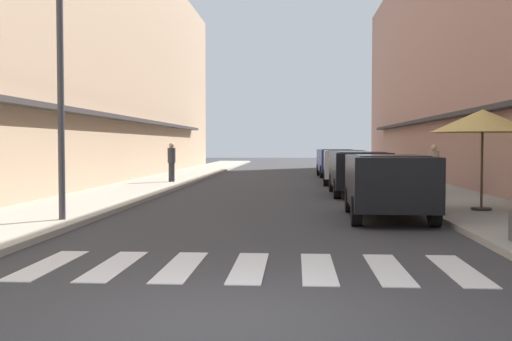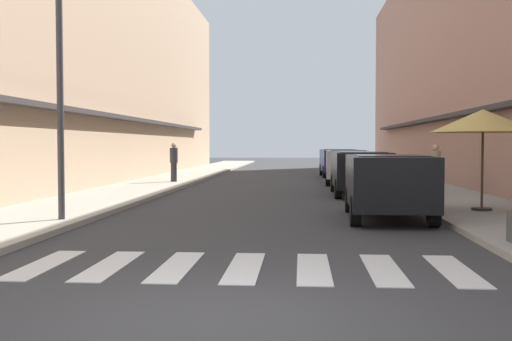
# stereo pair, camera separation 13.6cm
# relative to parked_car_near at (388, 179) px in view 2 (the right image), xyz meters

# --- Properties ---
(ground_plane) EXTENTS (109.90, 109.90, 0.00)m
(ground_plane) POSITION_rel_parked_car_near_xyz_m (-2.75, 11.57, -0.92)
(ground_plane) COLOR #38383A
(sidewalk_left) EXTENTS (2.96, 69.93, 0.12)m
(sidewalk_left) POSITION_rel_parked_car_near_xyz_m (-8.03, 11.57, -0.86)
(sidewalk_left) COLOR #ADA899
(sidewalk_left) RESTS_ON ground_plane
(sidewalk_right) EXTENTS (2.96, 69.93, 0.12)m
(sidewalk_right) POSITION_rel_parked_car_near_xyz_m (2.53, 11.57, -0.86)
(sidewalk_right) COLOR #9E998E
(sidewalk_right) RESTS_ON ground_plane
(building_row_left) EXTENTS (5.50, 46.96, 11.60)m
(building_row_left) POSITION_rel_parked_car_near_xyz_m (-12.00, 13.07, 4.88)
(building_row_left) COLOR tan
(building_row_left) RESTS_ON ground_plane
(building_row_right) EXTENTS (5.50, 46.96, 11.88)m
(building_row_right) POSITION_rel_parked_car_near_xyz_m (6.51, 13.07, 5.01)
(building_row_right) COLOR #A87A6B
(building_row_right) RESTS_ON ground_plane
(crosswalk) EXTENTS (6.15, 2.20, 0.01)m
(crosswalk) POSITION_rel_parked_car_near_xyz_m (-2.75, -5.79, -0.91)
(crosswalk) COLOR silver
(crosswalk) RESTS_ON ground_plane
(parked_car_near) EXTENTS (1.92, 4.12, 1.47)m
(parked_car_near) POSITION_rel_parked_car_near_xyz_m (0.00, 0.00, 0.00)
(parked_car_near) COLOR black
(parked_car_near) RESTS_ON ground_plane
(parked_car_mid) EXTENTS (1.83, 4.45, 1.47)m
(parked_car_mid) POSITION_rel_parked_car_near_xyz_m (0.00, 6.73, 0.00)
(parked_car_mid) COLOR black
(parked_car_mid) RESTS_ON ground_plane
(parked_car_far) EXTENTS (1.94, 4.52, 1.47)m
(parked_car_far) POSITION_rel_parked_car_near_xyz_m (-0.00, 12.71, 0.00)
(parked_car_far) COLOR silver
(parked_car_far) RESTS_ON ground_plane
(parked_car_distant) EXTENTS (1.90, 4.17, 1.47)m
(parked_car_distant) POSITION_rel_parked_car_near_xyz_m (-0.00, 18.79, 0.00)
(parked_car_distant) COLOR navy
(parked_car_distant) RESTS_ON ground_plane
(street_lamp) EXTENTS (1.19, 0.28, 5.02)m
(street_lamp) POSITION_rel_parked_car_near_xyz_m (-6.84, -1.48, 2.29)
(street_lamp) COLOR #38383D
(street_lamp) RESTS_ON sidewalk_left
(cafe_umbrella) EXTENTS (2.49, 2.49, 2.43)m
(cafe_umbrella) POSITION_rel_parked_car_near_xyz_m (2.38, 0.99, 1.34)
(cafe_umbrella) COLOR #262626
(cafe_umbrella) RESTS_ON sidewalk_right
(pedestrian_walking_near) EXTENTS (0.34, 0.34, 1.59)m
(pedestrian_walking_near) POSITION_rel_parked_car_near_xyz_m (2.40, 6.33, 0.03)
(pedestrian_walking_near) COLOR #282B33
(pedestrian_walking_near) RESTS_ON sidewalk_right
(pedestrian_walking_far) EXTENTS (0.34, 0.34, 1.67)m
(pedestrian_walking_far) POSITION_rel_parked_car_near_xyz_m (-7.41, 11.98, 0.08)
(pedestrian_walking_far) COLOR #282B33
(pedestrian_walking_far) RESTS_ON sidewalk_left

